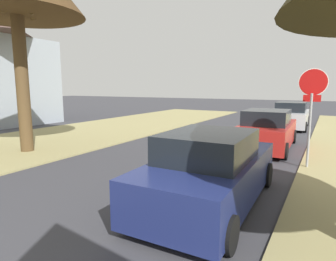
{
  "coord_description": "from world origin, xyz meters",
  "views": [
    {
      "loc": [
        4.27,
        2.37,
        2.47
      ],
      "look_at": [
        0.24,
        9.44,
        1.22
      ],
      "focal_mm": 30.33,
      "sensor_mm": 36.0,
      "label": 1
    }
  ],
  "objects": [
    {
      "name": "stop_sign_far",
      "position": [
        3.8,
        11.79,
        2.19
      ],
      "size": [
        0.81,
        0.36,
        2.97
      ],
      "color": "#9EA0A5",
      "rests_on": "grass_verge_right"
    },
    {
      "name": "parked_sedan_navy",
      "position": [
        2.19,
        7.82,
        0.72
      ],
      "size": [
        2.03,
        4.44,
        1.57
      ],
      "color": "navy",
      "rests_on": "ground"
    },
    {
      "name": "parked_sedan_red",
      "position": [
        2.14,
        14.15,
        0.72
      ],
      "size": [
        2.03,
        4.44,
        1.57
      ],
      "color": "red",
      "rests_on": "ground"
    },
    {
      "name": "parked_sedan_silver",
      "position": [
        2.27,
        20.99,
        0.72
      ],
      "size": [
        2.03,
        4.44,
        1.57
      ],
      "color": "#BCBCC1",
      "rests_on": "ground"
    }
  ]
}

